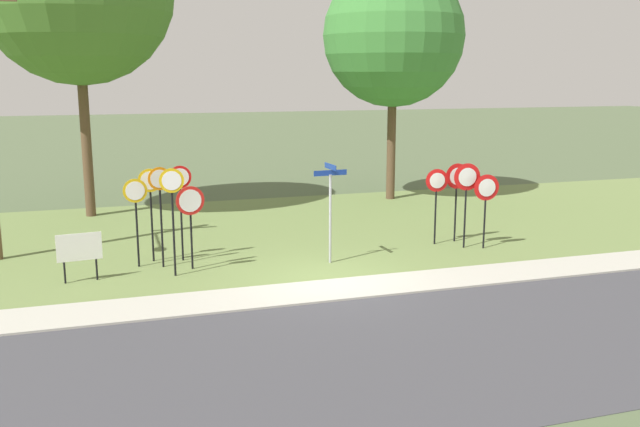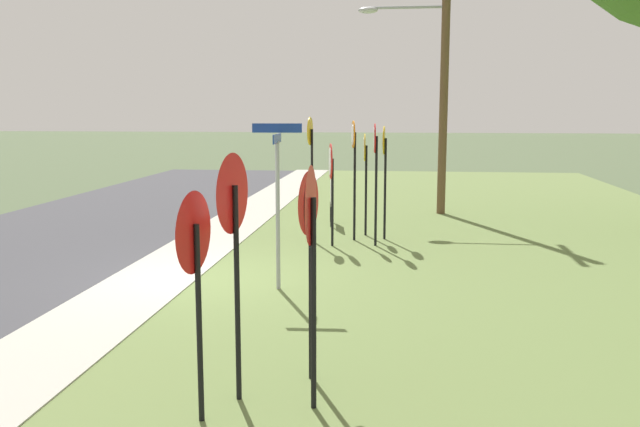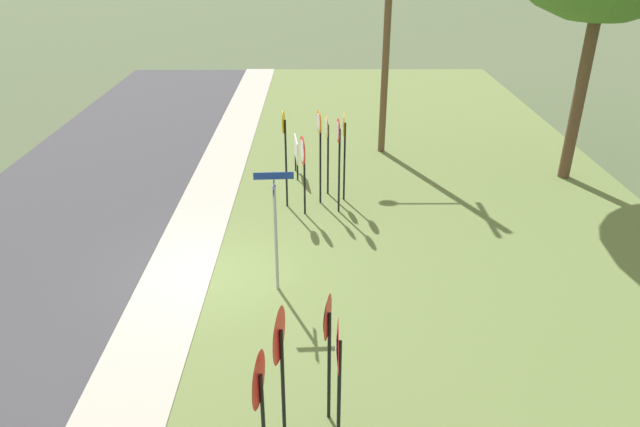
{
  "view_description": "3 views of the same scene",
  "coord_description": "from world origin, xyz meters",
  "views": [
    {
      "loc": [
        -5.33,
        -15.99,
        5.19
      ],
      "look_at": [
        0.45,
        2.17,
        1.33
      ],
      "focal_mm": 38.54,
      "sensor_mm": 36.0,
      "label": 1
    },
    {
      "loc": [
        11.53,
        3.57,
        3.04
      ],
      "look_at": [
        0.78,
        2.29,
        1.38
      ],
      "focal_mm": 38.13,
      "sensor_mm": 36.0,
      "label": 2
    },
    {
      "loc": [
        11.23,
        2.43,
        7.15
      ],
      "look_at": [
        -0.51,
        2.5,
        1.37
      ],
      "focal_mm": 32.15,
      "sensor_mm": 36.0,
      "label": 3
    }
  ],
  "objects": [
    {
      "name": "ground_plane",
      "position": [
        0.0,
        0.0,
        0.0
      ],
      "size": [
        160.0,
        160.0,
        0.0
      ],
      "primitive_type": "plane",
      "color": "#4C5B3D"
    },
    {
      "name": "road_asphalt",
      "position": [
        0.0,
        -4.8,
        0.01
      ],
      "size": [
        44.0,
        6.4,
        0.01
      ],
      "primitive_type": "cube",
      "color": "#3D3D42",
      "rests_on": "ground_plane"
    },
    {
      "name": "sidewalk_strip",
      "position": [
        0.0,
        -0.8,
        0.03
      ],
      "size": [
        44.0,
        1.6,
        0.06
      ],
      "primitive_type": "cube",
      "color": "#ADAA9E",
      "rests_on": "ground_plane"
    },
    {
      "name": "grass_median",
      "position": [
        0.0,
        6.0,
        0.02
      ],
      "size": [
        44.0,
        12.0,
        0.04
      ],
      "primitive_type": "cube",
      "color": "olive",
      "rests_on": "ground_plane"
    },
    {
      "name": "stop_sign_near_left",
      "position": [
        -3.71,
        1.54,
        2.05
      ],
      "size": [
        0.63,
        0.1,
        2.83
      ],
      "rotation": [
        0.0,
        0.0,
        -0.05
      ],
      "color": "black",
      "rests_on": "grass_median"
    },
    {
      "name": "stop_sign_near_right",
      "position": [
        -3.93,
        2.5,
        1.99
      ],
      "size": [
        0.62,
        0.13,
        2.75
      ],
      "rotation": [
        0.0,
        0.0,
        0.17
      ],
      "color": "black",
      "rests_on": "grass_median"
    },
    {
      "name": "stop_sign_far_left",
      "position": [
        -4.56,
        2.73,
        1.78
      ],
      "size": [
        0.65,
        0.11,
        2.43
      ],
      "rotation": [
        0.0,
        0.0,
        0.07
      ],
      "color": "black",
      "rests_on": "grass_median"
    },
    {
      "name": "stop_sign_far_center",
      "position": [
        -3.34,
        3.01,
        1.97
      ],
      "size": [
        0.64,
        0.11,
        2.7
      ],
      "rotation": [
        0.0,
        0.0,
        0.07
      ],
      "color": "black",
      "rests_on": "grass_median"
    },
    {
      "name": "stop_sign_far_right",
      "position": [
        -3.2,
        2.06,
        1.69
      ],
      "size": [
        0.77,
        0.16,
        2.27
      ],
      "rotation": [
        0.0,
        0.0,
        0.18
      ],
      "color": "black",
      "rests_on": "grass_median"
    },
    {
      "name": "stop_sign_center_tall",
      "position": [
        -4.14,
        3.19,
        1.92
      ],
      "size": [
        0.65,
        0.1,
        2.62
      ],
      "rotation": [
        0.0,
        0.0,
        -0.02
      ],
      "color": "black",
      "rests_on": "grass_median"
    },
    {
      "name": "yield_sign_near_left",
      "position": [
        4.95,
        1.9,
        1.97
      ],
      "size": [
        0.81,
        0.15,
        2.57
      ],
      "rotation": [
        0.0,
        0.0,
        -0.15
      ],
      "color": "black",
      "rests_on": "grass_median"
    },
    {
      "name": "yield_sign_near_right",
      "position": [
        5.48,
        1.65,
        1.71
      ],
      "size": [
        0.78,
        0.13,
        2.25
      ],
      "rotation": [
        0.0,
        0.0,
        -0.13
      ],
      "color": "black",
      "rests_on": "grass_median"
    },
    {
      "name": "yield_sign_far_left",
      "position": [
        5.07,
        2.7,
        1.89
      ],
      "size": [
        0.79,
        0.1,
        2.47
      ],
      "rotation": [
        0.0,
        0.0,
        -0.02
      ],
      "color": "black",
      "rests_on": "grass_median"
    },
    {
      "name": "yield_sign_far_right",
      "position": [
        4.31,
        2.58,
        1.78
      ],
      "size": [
        0.69,
        0.16,
        2.34
      ],
      "rotation": [
        0.0,
        0.0,
        -0.19
      ],
      "color": "black",
      "rests_on": "grass_median"
    },
    {
      "name": "street_name_post",
      "position": [
        0.55,
        1.55,
        1.7
      ],
      "size": [
        0.96,
        0.82,
        2.77
      ],
      "rotation": [
        0.0,
        0.0,
        0.05
      ],
      "color": "#9EA0A8",
      "rests_on": "grass_median"
    },
    {
      "name": "utility_pole",
      "position": [
        -8.33,
        4.56,
        4.44
      ],
      "size": [
        2.1,
        2.58,
        8.11
      ],
      "color": "brown",
      "rests_on": "grass_median"
    },
    {
      "name": "notice_board",
      "position": [
        -6.03,
        1.77,
        0.87
      ],
      "size": [
        1.1,
        0.16,
        1.25
      ],
      "rotation": [
        0.0,
        0.0,
        0.12
      ],
      "color": "black",
      "rests_on": "grass_median"
    }
  ]
}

